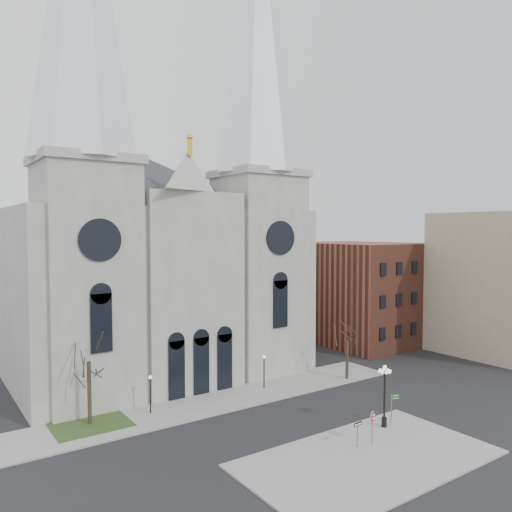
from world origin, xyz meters
TOP-DOWN VIEW (x-y plane):
  - ground at (0.00, 0.00)m, footprint 160.00×160.00m
  - sidewalk_near at (3.00, -5.00)m, footprint 18.00×10.00m
  - sidewalk_far at (0.00, 11.00)m, footprint 40.00×6.00m
  - grass_patch at (-11.00, 12.00)m, footprint 6.00×5.00m
  - cathedral at (0.00, 22.86)m, footprint 33.00×26.66m
  - bg_building_brick at (30.00, 22.00)m, footprint 14.00×18.00m
  - bg_building_tan at (38.00, 6.00)m, footprint 10.00×14.00m
  - tree_left at (-11.00, 12.00)m, footprint 3.20×3.20m
  - tree_right at (15.00, 9.00)m, footprint 3.20×3.20m
  - ped_lamp_left at (-6.00, 11.50)m, footprint 0.32×0.32m
  - ped_lamp_right at (6.00, 11.50)m, footprint 0.32×0.32m
  - stop_sign at (5.03, -3.49)m, footprint 0.86×0.09m
  - globe_lamp at (8.13, -1.97)m, footprint 1.25×1.25m
  - one_way_sign at (3.65, -3.35)m, footprint 0.84×0.09m
  - street_name_sign at (9.25, -1.82)m, footprint 0.75×0.27m

SIDE VIEW (x-z plane):
  - ground at x=0.00m, z-range 0.00..0.00m
  - sidewalk_near at x=3.00m, z-range 0.00..0.14m
  - sidewalk_far at x=0.00m, z-range 0.00..0.14m
  - grass_patch at x=-11.00m, z-range 0.00..0.18m
  - one_way_sign at x=3.65m, z-range 0.50..2.40m
  - street_name_sign at x=9.25m, z-range 0.35..2.76m
  - stop_sign at x=5.03m, z-range 0.66..3.05m
  - ped_lamp_left at x=-6.00m, z-range 0.70..3.96m
  - ped_lamp_right at x=6.00m, z-range 0.70..3.96m
  - globe_lamp at x=8.13m, z-range 0.78..5.76m
  - tree_right at x=15.00m, z-range 1.47..7.47m
  - tree_left at x=-11.00m, z-range 1.83..9.33m
  - bg_building_brick at x=30.00m, z-range 0.00..14.00m
  - bg_building_tan at x=38.00m, z-range 0.00..18.00m
  - cathedral at x=0.00m, z-range -8.52..45.48m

